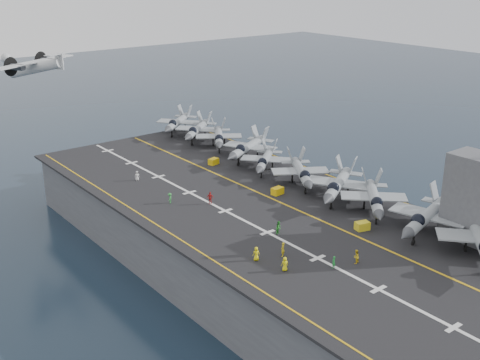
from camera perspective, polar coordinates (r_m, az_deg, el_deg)
ground at (r=100.51m, az=1.42°, el=-7.60°), size 500.00×500.00×0.00m
hull at (r=98.30m, az=1.44°, el=-5.02°), size 36.00×90.00×10.00m
flight_deck at (r=96.23m, az=1.47°, el=-2.21°), size 38.00×92.00×0.40m
foul_line at (r=97.95m, az=2.83°, el=-1.68°), size 0.35×90.00×0.02m
landing_centerline at (r=92.72m, az=-1.40°, el=-2.94°), size 0.50×90.00×0.02m
deck_edge_port at (r=87.17m, az=-7.22°, el=-4.65°), size 0.25×90.00×0.02m
deck_edge_stbd at (r=108.12m, az=9.06°, el=0.21°), size 0.25×90.00×0.02m
fighter_jet_1 at (r=88.11m, az=17.32°, el=-3.19°), size 18.52×14.76×5.63m
fighter_jet_2 at (r=93.32m, az=12.61°, el=-1.58°), size 17.63×17.73×5.21m
fighter_jet_3 at (r=97.56m, az=9.30°, el=-0.30°), size 19.02×17.16×5.50m
fighter_jet_4 at (r=103.00m, az=5.82°, el=0.85°), size 16.22×17.68×5.11m
fighter_jet_5 at (r=109.61m, az=2.40°, el=2.01°), size 16.18×15.62×4.70m
fighter_jet_6 at (r=116.15m, az=0.78°, el=3.22°), size 18.18×15.78×5.31m
fighter_jet_7 at (r=123.90m, az=-2.03°, el=4.19°), size 15.96×17.09×4.94m
fighter_jet_8 at (r=129.41m, az=-4.06°, el=4.87°), size 17.52×16.72×5.08m
tow_cart_a at (r=87.91m, az=11.52°, el=-4.28°), size 2.26×1.78×1.19m
tow_cart_b at (r=99.27m, az=3.57°, el=-1.04°), size 2.09×1.50×1.17m
tow_cart_c at (r=113.97m, az=-2.52°, el=1.77°), size 2.12×1.62×1.13m
crew_0 at (r=75.27m, az=4.27°, el=-7.94°), size 1.32×1.14×1.86m
crew_1 at (r=78.73m, az=4.08°, el=-6.58°), size 1.42×1.33×1.96m
crew_2 at (r=85.02m, az=3.70°, el=-4.51°), size 1.32×1.13×1.87m
crew_3 at (r=96.05m, az=-6.67°, el=-1.71°), size 1.18×1.20×1.69m
crew_4 at (r=95.17m, az=-2.83°, el=-1.71°), size 1.42×1.40×2.00m
crew_5 at (r=106.87m, az=-9.73°, el=0.40°), size 1.13×0.87×1.70m
crew_6 at (r=76.63m, az=8.88°, el=-7.70°), size 1.06×0.78×1.63m
crew_7 at (r=78.19m, az=10.94°, el=-7.15°), size 1.25×0.95×1.88m
transport_plane at (r=129.33m, az=-18.82°, el=10.02°), size 24.90×22.11×4.90m
fighter_jet_9 at (r=135.79m, az=-5.93°, el=5.54°), size 17.52×16.72×5.08m
crew_8 at (r=77.56m, az=1.55°, el=-7.00°), size 1.32×1.14×1.86m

